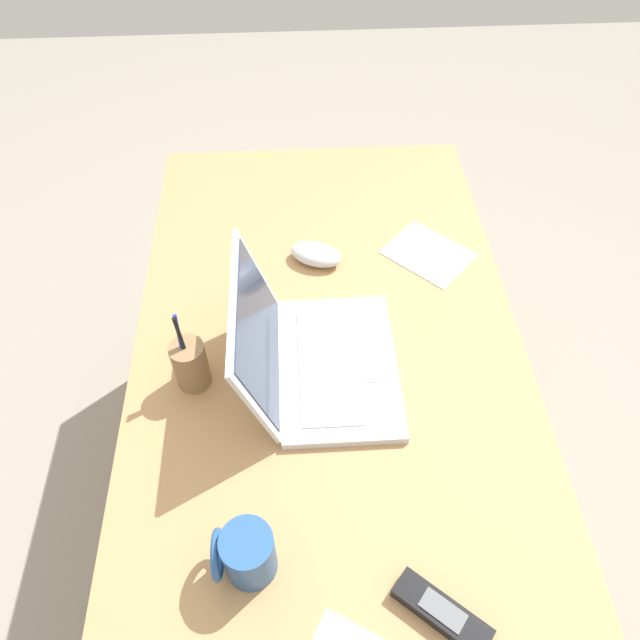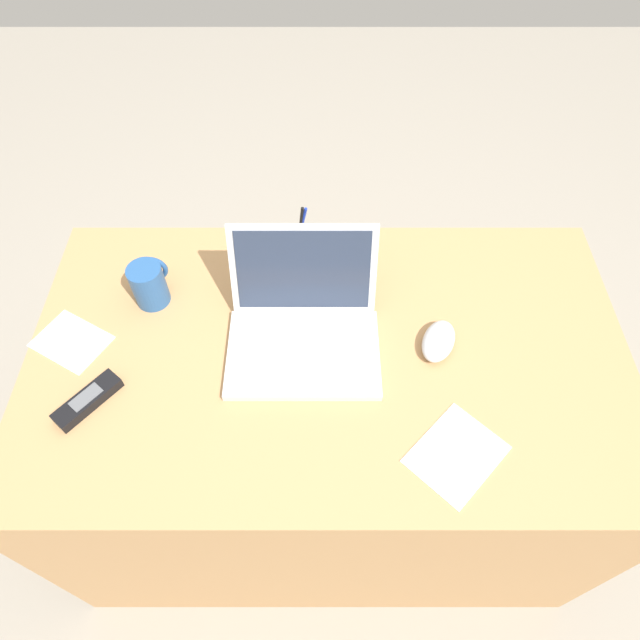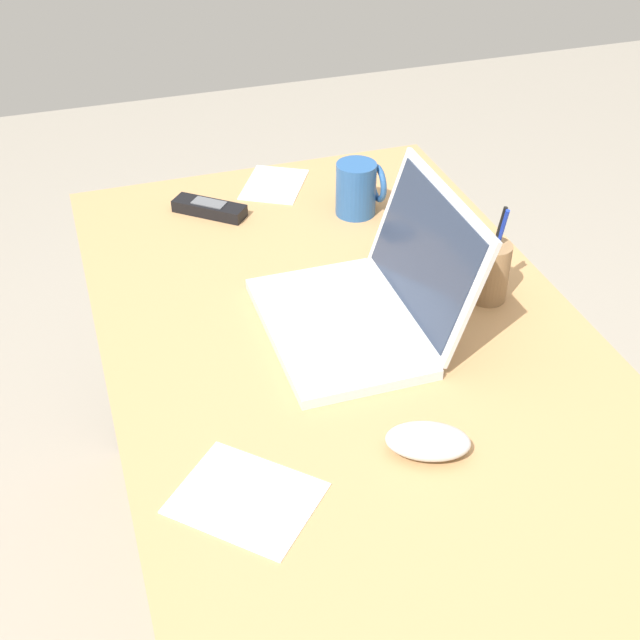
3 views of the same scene
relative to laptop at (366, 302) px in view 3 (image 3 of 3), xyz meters
The scene contains 9 objects.
ground_plane 0.80m from the laptop, 31.73° to the right, with size 6.00×6.00×0.00m, color gray.
desk 0.43m from the laptop, 31.73° to the right, with size 1.33×0.77×0.75m, color tan.
laptop is the anchor object (origin of this frame).
computer_mouse 0.30m from the laptop, ahead, with size 0.07×0.12×0.04m, color silver.
coffee_mug_white 0.37m from the laptop, 162.01° to the left, with size 0.08×0.09×0.11m.
cordless_phone 0.47m from the laptop, 159.66° to the right, with size 0.13×0.14×0.03m.
pen_holder 0.23m from the laptop, 92.63° to the left, with size 0.06×0.06×0.18m.
paper_note_near_laptop 0.52m from the laptop, behind, with size 0.16×0.12×0.00m, color white.
paper_note_left 0.41m from the laptop, 42.44° to the right, with size 0.18×0.14×0.00m, color white.
Camera 3 is at (1.00, -0.39, 1.59)m, focal length 48.53 mm.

